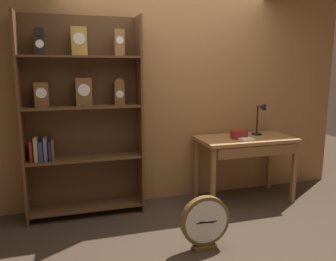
{
  "coord_description": "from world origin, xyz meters",
  "views": [
    {
      "loc": [
        -1.23,
        -2.74,
        1.65
      ],
      "look_at": [
        -0.23,
        0.57,
        1.01
      ],
      "focal_mm": 36.22,
      "sensor_mm": 36.0,
      "label": 1
    }
  ],
  "objects": [
    {
      "name": "round_clock_large",
      "position": [
        -0.07,
        -0.08,
        0.26
      ],
      "size": [
        0.47,
        0.11,
        0.51
      ],
      "color": "brown",
      "rests_on": "ground"
    },
    {
      "name": "bookshelf",
      "position": [
        -1.08,
        1.05,
        1.13
      ],
      "size": [
        1.28,
        0.3,
        2.21
      ],
      "color": "brown",
      "rests_on": "ground"
    },
    {
      "name": "open_repair_manual",
      "position": [
        0.79,
        0.78,
        0.82
      ],
      "size": [
        0.17,
        0.23,
        0.02
      ],
      "primitive_type": "cube",
      "rotation": [
        0.0,
        0.0,
        0.06
      ],
      "color": "silver",
      "rests_on": "workbench"
    },
    {
      "name": "workbench",
      "position": [
        0.87,
        0.87,
        0.7
      ],
      "size": [
        1.19,
        0.63,
        0.81
      ],
      "color": "#9E6B3D",
      "rests_on": "ground"
    },
    {
      "name": "ground_plane",
      "position": [
        0.0,
        0.0,
        0.0
      ],
      "size": [
        10.0,
        10.0,
        0.0
      ],
      "primitive_type": "plane",
      "color": "#3D2D21"
    },
    {
      "name": "back_wood_panel",
      "position": [
        0.0,
        1.27,
        1.3
      ],
      "size": [
        4.8,
        0.05,
        2.6
      ],
      "primitive_type": "cube",
      "color": "#9E6B3D",
      "rests_on": "ground"
    },
    {
      "name": "toolbox_small",
      "position": [
        0.75,
        0.84,
        0.86
      ],
      "size": [
        0.18,
        0.11,
        0.1
      ],
      "primitive_type": "cube",
      "color": "maroon",
      "rests_on": "workbench"
    },
    {
      "name": "desk_lamp",
      "position": [
        1.13,
        0.97,
        1.05
      ],
      "size": [
        0.18,
        0.18,
        0.43
      ],
      "color": "black",
      "rests_on": "workbench"
    }
  ]
}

